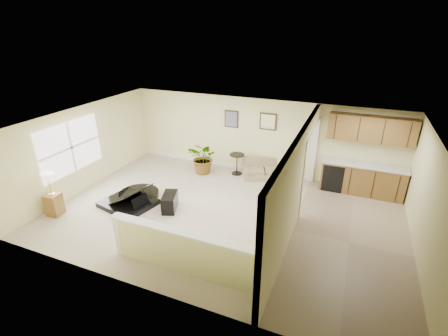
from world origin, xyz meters
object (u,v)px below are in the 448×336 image
at_px(palm_plant, 204,158).
at_px(lamp_stand, 52,198).
at_px(piano, 128,186).
at_px(piano_bench, 170,202).
at_px(small_plant, 281,176).
at_px(loveseat, 265,168).
at_px(accent_table, 237,161).

xyz_separation_m(palm_plant, lamp_stand, (-2.54, -3.86, -0.04)).
xyz_separation_m(piano, palm_plant, (1.08, 2.62, 0.01)).
height_order(piano_bench, palm_plant, palm_plant).
height_order(small_plant, lamp_stand, lamp_stand).
bearing_deg(loveseat, lamp_stand, -157.34).
relative_size(piano, palm_plant, 1.62).
xyz_separation_m(loveseat, palm_plant, (-1.96, -0.51, 0.25)).
bearing_deg(lamp_stand, piano_bench, 27.13).
relative_size(loveseat, accent_table, 2.30).
relative_size(palm_plant, lamp_stand, 0.93).
distance_m(piano, small_plant, 4.64).
relative_size(loveseat, lamp_stand, 1.37).
relative_size(piano, small_plant, 3.02).
bearing_deg(lamp_stand, accent_table, 49.58).
bearing_deg(lamp_stand, palm_plant, 56.62).
height_order(piano, loveseat, piano).
distance_m(piano, piano_bench, 1.27).
distance_m(accent_table, small_plant, 1.56).
bearing_deg(small_plant, piano_bench, -132.20).
bearing_deg(accent_table, loveseat, 9.76).
xyz_separation_m(small_plant, lamp_stand, (-5.12, -4.07, 0.25)).
bearing_deg(accent_table, palm_plant, -161.54).
bearing_deg(small_plant, piano, -142.31).
bearing_deg(small_plant, lamp_stand, -141.56).
bearing_deg(piano_bench, accent_table, 72.43).
distance_m(piano, accent_table, 3.64).
xyz_separation_m(loveseat, lamp_stand, (-4.50, -4.36, 0.21)).
distance_m(piano, loveseat, 4.36).
bearing_deg(piano, accent_table, 66.87).
bearing_deg(piano, palm_plant, 80.01).
xyz_separation_m(accent_table, palm_plant, (-1.04, -0.35, 0.09)).
distance_m(piano_bench, small_plant, 3.63).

